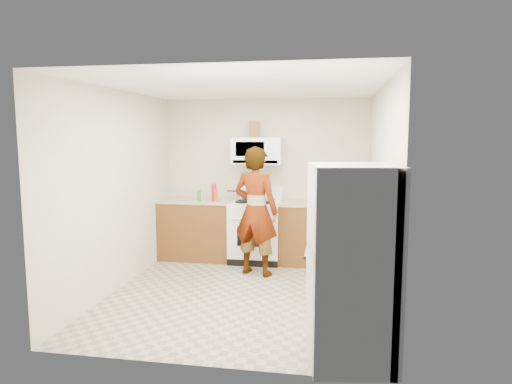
% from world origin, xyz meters
% --- Properties ---
extents(floor, '(3.60, 3.60, 0.00)m').
position_xyz_m(floor, '(0.00, 0.00, 0.00)').
color(floor, gray).
rests_on(floor, ground).
extents(back_wall, '(3.20, 0.02, 2.50)m').
position_xyz_m(back_wall, '(0.00, 1.79, 1.25)').
color(back_wall, beige).
rests_on(back_wall, floor).
extents(right_wall, '(0.02, 3.60, 2.50)m').
position_xyz_m(right_wall, '(1.59, 0.00, 1.25)').
color(right_wall, beige).
rests_on(right_wall, floor).
extents(cabinet_left, '(1.12, 0.62, 0.90)m').
position_xyz_m(cabinet_left, '(-1.04, 1.49, 0.45)').
color(cabinet_left, brown).
rests_on(cabinet_left, floor).
extents(counter_left, '(1.14, 0.64, 0.03)m').
position_xyz_m(counter_left, '(-1.04, 1.49, 0.92)').
color(counter_left, tan).
rests_on(counter_left, cabinet_left).
extents(cabinet_right, '(0.80, 0.62, 0.90)m').
position_xyz_m(cabinet_right, '(0.68, 1.49, 0.45)').
color(cabinet_right, brown).
rests_on(cabinet_right, floor).
extents(counter_right, '(0.82, 0.64, 0.03)m').
position_xyz_m(counter_right, '(0.68, 1.49, 0.92)').
color(counter_right, tan).
rests_on(counter_right, cabinet_right).
extents(gas_range, '(0.76, 0.65, 1.13)m').
position_xyz_m(gas_range, '(-0.10, 1.48, 0.49)').
color(gas_range, white).
rests_on(gas_range, floor).
extents(microwave, '(0.76, 0.38, 0.40)m').
position_xyz_m(microwave, '(-0.10, 1.61, 1.70)').
color(microwave, white).
rests_on(microwave, back_wall).
extents(person, '(0.75, 0.60, 1.79)m').
position_xyz_m(person, '(0.02, 0.81, 0.89)').
color(person, tan).
rests_on(person, floor).
extents(fridge, '(0.80, 0.80, 1.70)m').
position_xyz_m(fridge, '(1.24, -1.49, 0.85)').
color(fridge, silver).
rests_on(fridge, floor).
extents(kettle, '(0.16, 0.16, 0.16)m').
position_xyz_m(kettle, '(0.90, 1.70, 1.02)').
color(kettle, white).
rests_on(kettle, counter_right).
extents(jug, '(0.17, 0.17, 0.24)m').
position_xyz_m(jug, '(-0.16, 1.66, 2.02)').
color(jug, brown).
rests_on(jug, microwave).
extents(saucepan, '(0.31, 0.31, 0.13)m').
position_xyz_m(saucepan, '(-0.31, 1.62, 1.02)').
color(saucepan, silver).
rests_on(saucepan, gas_range).
extents(tray, '(0.26, 0.18, 0.05)m').
position_xyz_m(tray, '(0.09, 1.43, 0.96)').
color(tray, silver).
rests_on(tray, gas_range).
extents(bottle_spray, '(0.10, 0.10, 0.26)m').
position_xyz_m(bottle_spray, '(-0.73, 1.40, 1.07)').
color(bottle_spray, red).
rests_on(bottle_spray, counter_left).
extents(bottle_hot_sauce, '(0.07, 0.07, 0.18)m').
position_xyz_m(bottle_hot_sauce, '(-0.69, 1.35, 1.02)').
color(bottle_hot_sauce, '#CB4116').
rests_on(bottle_hot_sauce, counter_left).
extents(bottle_green_cap, '(0.06, 0.06, 0.18)m').
position_xyz_m(bottle_green_cap, '(-0.95, 1.30, 1.02)').
color(bottle_green_cap, '#167E31').
rests_on(bottle_green_cap, counter_left).
extents(pot_lid, '(0.28, 0.28, 0.01)m').
position_xyz_m(pot_lid, '(-0.74, 1.41, 0.94)').
color(pot_lid, white).
rests_on(pot_lid, counter_left).
extents(broom, '(0.26, 0.15, 1.27)m').
position_xyz_m(broom, '(1.52, 1.06, 0.64)').
color(broom, white).
rests_on(broom, floor).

